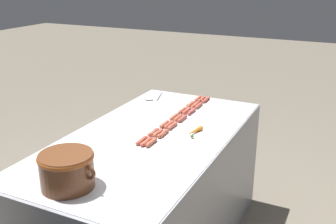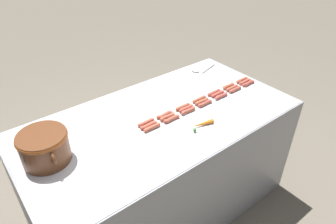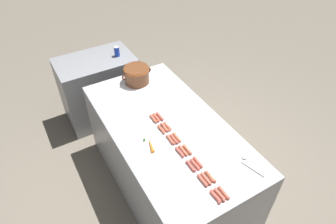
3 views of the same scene
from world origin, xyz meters
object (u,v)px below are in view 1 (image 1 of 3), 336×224
at_px(hot_dog_9, 187,111).
at_px(carrot, 194,132).
at_px(hot_dog_7, 202,99).
at_px(hot_dog_17, 174,117).
at_px(hot_dog_3, 182,119).
at_px(hot_dog_2, 191,112).
at_px(hot_dog_10, 178,118).
at_px(hot_dog_8, 195,105).
at_px(bean_pot, 67,168).
at_px(hot_dog_19, 154,132).
at_px(hot_dog_16, 182,110).
at_px(hot_dog_4, 172,126).
at_px(hot_dog_6, 151,142).
at_px(hot_dog_20, 142,140).
at_px(hot_dog_1, 199,106).
at_px(hot_dog_15, 191,104).
at_px(hot_dog_13, 146,142).
at_px(hot_dog_0, 206,100).
at_px(serving_spoon, 152,98).
at_px(hot_dog_12, 158,133).
at_px(hot_dog_5, 163,134).
at_px(hot_dog_14, 198,99).
at_px(hot_dog_11, 169,125).

height_order(hot_dog_9, carrot, carrot).
bearing_deg(hot_dog_7, hot_dog_17, 86.24).
bearing_deg(hot_dog_3, hot_dog_2, -90.41).
bearing_deg(hot_dog_10, hot_dog_9, -88.57).
relative_size(hot_dog_8, bean_pot, 0.37).
height_order(hot_dog_19, bean_pot, bean_pot).
relative_size(hot_dog_7, hot_dog_16, 1.00).
relative_size(hot_dog_4, hot_dog_6, 1.00).
distance_m(hot_dog_6, hot_dog_20, 0.07).
relative_size(hot_dog_1, hot_dog_17, 1.00).
xyz_separation_m(hot_dog_9, hot_dog_15, (0.03, -0.16, 0.00)).
xyz_separation_m(hot_dog_4, hot_dog_17, (0.07, -0.17, 0.00)).
height_order(hot_dog_13, hot_dog_19, same).
bearing_deg(hot_dog_15, hot_dog_16, 90.41).
relative_size(hot_dog_0, hot_dog_15, 1.00).
xyz_separation_m(hot_dog_10, hot_dog_16, (0.04, -0.17, 0.00)).
bearing_deg(hot_dog_19, hot_dog_8, -93.02).
distance_m(hot_dog_0, hot_dog_17, 0.49).
height_order(hot_dog_1, serving_spoon, hot_dog_1).
distance_m(hot_dog_1, hot_dog_13, 0.81).
distance_m(hot_dog_12, hot_dog_15, 0.66).
relative_size(hot_dog_8, hot_dog_19, 1.00).
bearing_deg(hot_dog_0, hot_dog_15, 66.38).
relative_size(hot_dog_2, carrot, 0.73).
bearing_deg(hot_dog_13, hot_dog_5, -102.20).
relative_size(hot_dog_1, hot_dog_10, 1.00).
relative_size(hot_dog_4, hot_dog_8, 1.00).
bearing_deg(hot_dog_20, hot_dog_10, -94.60).
height_order(hot_dog_14, hot_dog_17, same).
xyz_separation_m(hot_dog_15, hot_dog_20, (0.00, 0.81, 0.00)).
relative_size(bean_pot, carrot, 1.95).
bearing_deg(hot_dog_20, hot_dog_8, -92.78).
height_order(hot_dog_9, hot_dog_20, same).
bearing_deg(hot_dog_10, carrot, 136.18).
height_order(hot_dog_11, hot_dog_17, same).
bearing_deg(hot_dog_12, bean_pot, 82.57).
bearing_deg(hot_dog_11, hot_dog_0, -93.08).
height_order(hot_dog_11, hot_dog_16, same).
bearing_deg(hot_dog_20, hot_dog_3, -98.64).
bearing_deg(hot_dog_1, hot_dog_3, 90.02).
bearing_deg(hot_dog_6, hot_dog_3, -90.37).
relative_size(hot_dog_5, hot_dog_19, 1.00).
bearing_deg(hot_dog_10, hot_dog_1, -95.88).
height_order(hot_dog_5, hot_dog_16, same).
relative_size(hot_dog_3, hot_dog_16, 1.00).
xyz_separation_m(hot_dog_2, hot_dog_13, (0.04, 0.65, 0.00)).
bearing_deg(hot_dog_12, hot_dog_15, -86.89).
bearing_deg(hot_dog_1, hot_dog_6, 89.79).
height_order(hot_dog_6, hot_dog_9, same).
bearing_deg(hot_dog_17, hot_dog_12, 95.82).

